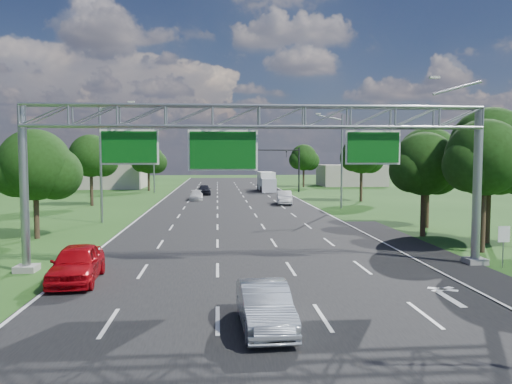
{
  "coord_description": "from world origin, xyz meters",
  "views": [
    {
      "loc": [
        -1.78,
        -12.53,
        5.52
      ],
      "look_at": [
        0.36,
        15.02,
        3.58
      ],
      "focal_mm": 35.0,
      "sensor_mm": 36.0,
      "label": 1
    }
  ],
  "objects": [
    {
      "name": "car_queue_c",
      "position": [
        -3.7,
        60.54,
        0.75
      ],
      "size": [
        1.99,
        4.47,
        1.49
      ],
      "primitive_type": "imported",
      "rotation": [
        0.0,
        0.0,
        0.05
      ],
      "color": "black",
      "rests_on": "ground"
    },
    {
      "name": "road_flare",
      "position": [
        10.2,
        14.0,
        0.0
      ],
      "size": [
        3.0,
        30.0,
        0.02
      ],
      "primitive_type": "cube",
      "color": "black",
      "rests_on": "ground"
    },
    {
      "name": "traffic_signal",
      "position": [
        7.48,
        65.0,
        5.17
      ],
      "size": [
        12.21,
        0.24,
        7.0
      ],
      "color": "black",
      "rests_on": "ground"
    },
    {
      "name": "tree_verge_rd",
      "position": [
        16.08,
        48.04,
        5.63
      ],
      "size": [
        5.76,
        4.8,
        8.28
      ],
      "color": "#2D2116",
      "rests_on": "ground"
    },
    {
      "name": "road",
      "position": [
        0.0,
        30.0,
        0.0
      ],
      "size": [
        18.0,
        180.0,
        0.02
      ],
      "primitive_type": "cube",
      "color": "black",
      "rests_on": "ground"
    },
    {
      "name": "streetlight_l_far",
      "position": [
        -11.3,
        65.0,
        5.58
      ],
      "size": [
        2.97,
        0.22,
        10.16
      ],
      "color": "gray",
      "rests_on": "ground"
    },
    {
      "name": "streetlight_r_mid",
      "position": [
        11.3,
        40.0,
        5.58
      ],
      "size": [
        2.97,
        0.22,
        10.16
      ],
      "color": "gray",
      "rests_on": "ground"
    },
    {
      "name": "building_right",
      "position": [
        24.0,
        82.0,
        2.0
      ],
      "size": [
        12.0,
        9.0,
        4.0
      ],
      "primitive_type": "cube",
      "color": "#A79E8C",
      "rests_on": "ground"
    },
    {
      "name": "tree_cluster_right",
      "position": [
        14.8,
        19.19,
        5.31
      ],
      "size": [
        9.91,
        14.6,
        8.68
      ],
      "color": "#2D2116",
      "rests_on": "ground"
    },
    {
      "name": "tree_verge_lb",
      "position": [
        -15.92,
        45.04,
        5.41
      ],
      "size": [
        5.76,
        4.8,
        8.06
      ],
      "color": "#2D2116",
      "rests_on": "ground"
    },
    {
      "name": "sign_gantry",
      "position": [
        0.33,
        12.0,
        6.89
      ],
      "size": [
        23.5,
        1.0,
        9.56
      ],
      "color": "gray",
      "rests_on": "ground"
    },
    {
      "name": "tree_verge_lc",
      "position": [
        -12.92,
        70.04,
        4.98
      ],
      "size": [
        5.76,
        4.8,
        7.62
      ],
      "color": "#2D2116",
      "rests_on": "ground"
    },
    {
      "name": "car_queue_a",
      "position": [
        -4.5,
        51.65,
        0.6
      ],
      "size": [
        1.8,
        4.19,
        1.2
      ],
      "primitive_type": "imported",
      "rotation": [
        0.0,
        0.0,
        0.03
      ],
      "color": "silver",
      "rests_on": "ground"
    },
    {
      "name": "red_coupe",
      "position": [
        -8.0,
        9.74,
        0.83
      ],
      "size": [
        2.28,
        4.98,
        1.66
      ],
      "primitive_type": "imported",
      "rotation": [
        0.0,
        0.0,
        0.07
      ],
      "color": "#B20810",
      "rests_on": "ground"
    },
    {
      "name": "building_left",
      "position": [
        -22.0,
        78.0,
        2.5
      ],
      "size": [
        14.0,
        10.0,
        5.0
      ],
      "primitive_type": "cube",
      "color": "#A79E8C",
      "rests_on": "ground"
    },
    {
      "name": "silver_sedan",
      "position": [
        -0.28,
        3.15,
        0.73
      ],
      "size": [
        1.73,
        4.48,
        1.45
      ],
      "primitive_type": "imported",
      "rotation": [
        0.0,
        0.0,
        0.04
      ],
      "color": "#A8AFB4",
      "rests_on": "ground"
    },
    {
      "name": "box_truck",
      "position": [
        6.17,
        68.01,
        1.48
      ],
      "size": [
        2.51,
        8.2,
        3.09
      ],
      "rotation": [
        0.0,
        0.0,
        0.03
      ],
      "color": "white",
      "rests_on": "ground"
    },
    {
      "name": "ground",
      "position": [
        0.0,
        30.0,
        0.0
      ],
      "size": [
        220.0,
        220.0,
        0.0
      ],
      "primitive_type": "plane",
      "color": "#1F4514",
      "rests_on": "ground"
    },
    {
      "name": "tree_verge_re",
      "position": [
        14.08,
        78.04,
        5.2
      ],
      "size": [
        5.76,
        4.8,
        7.84
      ],
      "color": "#2D2116",
      "rests_on": "ground"
    },
    {
      "name": "tree_verge_la",
      "position": [
        -13.92,
        22.04,
        4.76
      ],
      "size": [
        5.76,
        4.8,
        7.4
      ],
      "color": "#2D2116",
      "rests_on": "ground"
    },
    {
      "name": "regulatory_sign",
      "position": [
        12.4,
        10.98,
        1.51
      ],
      "size": [
        0.6,
        0.08,
        2.1
      ],
      "color": "gray",
      "rests_on": "ground"
    },
    {
      "name": "streetlight_l_near",
      "position": [
        -11.3,
        30.0,
        5.58
      ],
      "size": [
        2.97,
        0.22,
        10.16
      ],
      "color": "gray",
      "rests_on": "ground"
    },
    {
      "name": "car_queue_d",
      "position": [
        6.01,
        45.15,
        0.78
      ],
      "size": [
        2.02,
        4.83,
        1.55
      ],
      "primitive_type": "imported",
      "rotation": [
        0.0,
        0.0,
        -0.08
      ],
      "color": "silver",
      "rests_on": "ground"
    }
  ]
}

